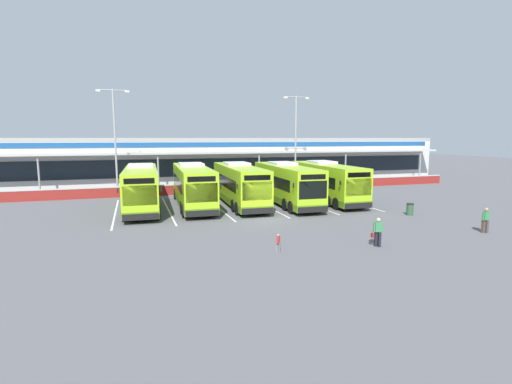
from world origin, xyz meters
name	(u,v)px	position (x,y,z in m)	size (l,w,h in m)	color
ground_plane	(262,219)	(0.00, 0.00, 0.00)	(200.00, 200.00, 0.00)	#56565B
terminal_building	(200,159)	(0.00, 26.91, 3.01)	(70.00, 13.00, 6.00)	silver
red_barrier_wall	(219,188)	(0.00, 14.50, 0.56)	(60.00, 0.40, 1.10)	maroon
coach_bus_leftmost	(141,188)	(-8.38, 6.80, 1.79)	(3.26, 12.24, 3.78)	#9ED11E
coach_bus_left_centre	(193,186)	(-4.07, 6.78, 1.79)	(3.26, 12.24, 3.78)	#9ED11E
coach_bus_centre	(239,185)	(0.04, 6.44, 1.79)	(3.26, 12.24, 3.78)	#9ED11E
coach_bus_right_centre	(286,184)	(4.26, 5.67, 1.79)	(3.26, 12.24, 3.78)	#9ED11E
coach_bus_rightmost	(326,182)	(8.54, 6.08, 1.79)	(3.26, 12.24, 3.78)	#9ED11E
bay_stripe_far_west	(115,212)	(-10.50, 6.00, 0.00)	(0.14, 13.00, 0.01)	silver
bay_stripe_west	(168,209)	(-6.30, 6.00, 0.00)	(0.14, 13.00, 0.01)	silver
bay_stripe_mid_west	(217,207)	(-2.10, 6.00, 0.00)	(0.14, 13.00, 0.01)	silver
bay_stripe_centre	(262,204)	(2.10, 6.00, 0.00)	(0.14, 13.00, 0.01)	silver
bay_stripe_mid_east	(304,202)	(6.30, 6.00, 0.00)	(0.14, 13.00, 0.01)	silver
bay_stripe_east	(343,200)	(10.50, 6.00, 0.00)	(0.14, 13.00, 0.01)	silver
pedestrian_with_handbag	(378,231)	(3.77, -8.92, 0.86)	(0.64, 0.43, 1.62)	black
pedestrian_in_dark_coat	(486,219)	(12.16, -8.38, 0.87)	(0.53, 0.30, 1.62)	#4C4238
pedestrian_child	(278,243)	(-1.89, -8.30, 0.54)	(0.27, 0.28, 1.00)	slate
lamp_post_west	(115,135)	(-10.63, 16.26, 6.29)	(3.24, 0.28, 11.00)	#9E9EA3
lamp_post_centre	(296,136)	(9.97, 16.58, 6.29)	(3.24, 0.28, 11.00)	#9E9EA3
litter_bin	(410,209)	(11.49, -2.24, 0.47)	(0.54, 0.54, 0.93)	#2D5133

